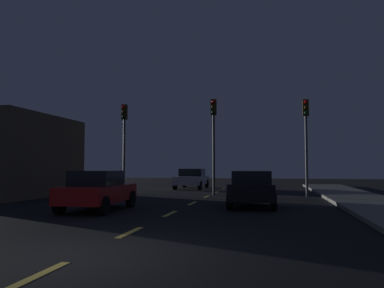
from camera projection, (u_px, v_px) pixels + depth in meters
ground_plane at (174, 212)px, 13.68m from camera, size 80.00×80.00×0.00m
lane_stripe_nearest at (38, 275)px, 5.66m from camera, size 0.16×1.60×0.01m
lane_stripe_second at (130, 232)px, 9.38m from camera, size 0.16×1.60×0.01m
lane_stripe_third at (170, 214)px, 13.09m from camera, size 0.16×1.60×0.01m
lane_stripe_fourth at (192, 203)px, 16.81m from camera, size 0.16×1.60×0.01m
lane_stripe_fifth at (206, 197)px, 20.53m from camera, size 0.16×1.60×0.01m
lane_stripe_sixth at (216, 192)px, 24.24m from camera, size 0.16×1.60×0.01m
lane_stripe_seventh at (224, 189)px, 27.96m from camera, size 0.16×1.60×0.01m
traffic_signal_left at (124, 131)px, 23.01m from camera, size 0.32×0.38×5.35m
traffic_signal_center at (214, 128)px, 21.93m from camera, size 0.32×0.38×5.47m
traffic_signal_right at (306, 129)px, 20.90m from camera, size 0.32×0.38×5.28m
car_stopped_ahead at (252, 188)px, 15.56m from camera, size 1.90×4.04×1.44m
car_adjacent_lane at (98, 190)px, 14.15m from camera, size 1.89×3.85×1.46m
car_oncoming_far at (192, 178)px, 28.18m from camera, size 2.01×4.21×1.46m
storefront_left at (6, 156)px, 21.01m from camera, size 5.67×7.10×4.37m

